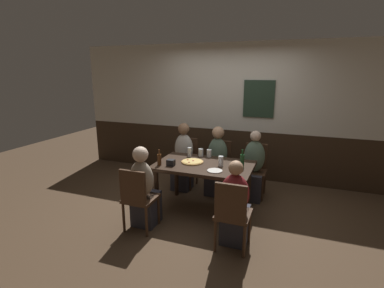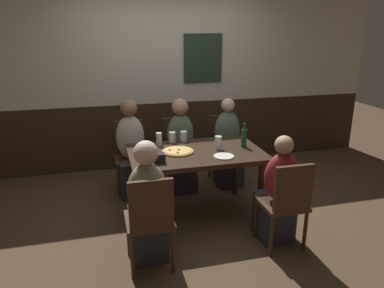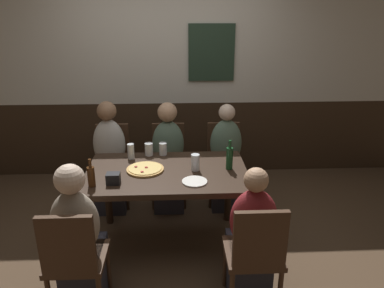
{
  "view_description": "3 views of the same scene",
  "coord_description": "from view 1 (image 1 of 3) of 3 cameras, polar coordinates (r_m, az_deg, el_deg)",
  "views": [
    {
      "loc": [
        1.25,
        -3.86,
        2.08
      ],
      "look_at": [
        -0.22,
        0.08,
        1.01
      ],
      "focal_mm": 27.0,
      "sensor_mm": 36.0,
      "label": 1
    },
    {
      "loc": [
        -0.97,
        -3.57,
        2.02
      ],
      "look_at": [
        -0.04,
        0.0,
        0.82
      ],
      "focal_mm": 34.27,
      "sensor_mm": 36.0,
      "label": 2
    },
    {
      "loc": [
        0.08,
        -3.01,
        2.1
      ],
      "look_at": [
        0.22,
        0.04,
        0.97
      ],
      "focal_mm": 34.8,
      "sensor_mm": 36.0,
      "label": 3
    }
  ],
  "objects": [
    {
      "name": "ground_plane",
      "position": [
        4.56,
        2.31,
        -12.85
      ],
      "size": [
        12.0,
        12.0,
        0.0
      ],
      "primitive_type": "plane",
      "color": "#4C3826"
    },
    {
      "name": "wall_back",
      "position": [
        5.71,
        7.7,
        6.31
      ],
      "size": [
        6.4,
        0.13,
        2.6
      ],
      "color": "#332316",
      "rests_on": "ground_plane"
    },
    {
      "name": "dining_table",
      "position": [
        4.3,
        2.4,
        -5.13
      ],
      "size": [
        1.42,
        0.89,
        0.74
      ],
      "color": "black",
      "rests_on": "ground_plane"
    },
    {
      "name": "chair_left_near",
      "position": [
        3.88,
        -10.69,
        -10.07
      ],
      "size": [
        0.4,
        0.4,
        0.88
      ],
      "color": "#422B1C",
      "rests_on": "ground_plane"
    },
    {
      "name": "chair_right_near",
      "position": [
        3.45,
        7.93,
        -13.17
      ],
      "size": [
        0.4,
        0.4,
        0.88
      ],
      "color": "#422B1C",
      "rests_on": "ground_plane"
    },
    {
      "name": "chair_right_far",
      "position": [
        5.02,
        12.3,
        -4.44
      ],
      "size": [
        0.4,
        0.4,
        0.88
      ],
      "color": "#422B1C",
      "rests_on": "ground_plane"
    },
    {
      "name": "chair_mid_far",
      "position": [
        5.14,
        5.38,
        -3.74
      ],
      "size": [
        0.4,
        0.4,
        0.88
      ],
      "color": "#422B1C",
      "rests_on": "ground_plane"
    },
    {
      "name": "chair_left_far",
      "position": [
        5.32,
        -1.14,
        -3.03
      ],
      "size": [
        0.4,
        0.4,
        0.88
      ],
      "color": "#422B1C",
      "rests_on": "ground_plane"
    },
    {
      "name": "person_left_near",
      "position": [
        4.01,
        -9.47,
        -9.41
      ],
      "size": [
        0.34,
        0.37,
        1.13
      ],
      "color": "#2D2D38",
      "rests_on": "ground_plane"
    },
    {
      "name": "person_right_near",
      "position": [
        3.62,
        8.5,
        -12.67
      ],
      "size": [
        0.34,
        0.37,
        1.08
      ],
      "color": "#2D2D38",
      "rests_on": "ground_plane"
    },
    {
      "name": "person_right_far",
      "position": [
        4.87,
        12.0,
        -5.21
      ],
      "size": [
        0.34,
        0.37,
        1.15
      ],
      "color": "#2D2D38",
      "rests_on": "ground_plane"
    },
    {
      "name": "person_mid_far",
      "position": [
        4.99,
        4.89,
        -4.25
      ],
      "size": [
        0.34,
        0.37,
        1.17
      ],
      "color": "#2D2D38",
      "rests_on": "ground_plane"
    },
    {
      "name": "person_left_far",
      "position": [
        5.18,
        -1.79,
        -3.42
      ],
      "size": [
        0.34,
        0.37,
        1.19
      ],
      "color": "#2D2D38",
      "rests_on": "ground_plane"
    },
    {
      "name": "pizza",
      "position": [
        4.35,
        0.07,
        -3.51
      ],
      "size": [
        0.33,
        0.33,
        0.03
      ],
      "color": "tan",
      "rests_on": "dining_table"
    },
    {
      "name": "tumbler_short",
      "position": [
        4.19,
        5.69,
        -3.53
      ],
      "size": [
        0.07,
        0.07,
        0.15
      ],
      "color": "silver",
      "rests_on": "dining_table"
    },
    {
      "name": "highball_clear",
      "position": [
        4.62,
        3.39,
        -1.93
      ],
      "size": [
        0.08,
        0.08,
        0.12
      ],
      "color": "silver",
      "rests_on": "dining_table"
    },
    {
      "name": "pint_glass_pale",
      "position": [
        4.65,
        1.75,
        -1.76
      ],
      "size": [
        0.08,
        0.08,
        0.12
      ],
      "color": "silver",
      "rests_on": "dining_table"
    },
    {
      "name": "pint_glass_stout",
      "position": [
        4.64,
        -0.49,
        -1.71
      ],
      "size": [
        0.06,
        0.06,
        0.15
      ],
      "color": "silver",
      "rests_on": "dining_table"
    },
    {
      "name": "beer_bottle_green",
      "position": [
        4.13,
        9.86,
        -3.3
      ],
      "size": [
        0.06,
        0.06,
        0.27
      ],
      "color": "#194723",
      "rests_on": "dining_table"
    },
    {
      "name": "beer_bottle_brown",
      "position": [
        4.23,
        -6.49,
        -2.99
      ],
      "size": [
        0.06,
        0.06,
        0.24
      ],
      "color": "#42230F",
      "rests_on": "dining_table"
    },
    {
      "name": "plate_white_large",
      "position": [
        3.99,
        4.52,
        -5.28
      ],
      "size": [
        0.21,
        0.21,
        0.01
      ],
      "primitive_type": "cylinder",
      "color": "white",
      "rests_on": "dining_table"
    },
    {
      "name": "condiment_caddy",
      "position": [
        4.21,
        -4.2,
        -3.68
      ],
      "size": [
        0.11,
        0.09,
        0.09
      ],
      "primitive_type": "cube",
      "color": "black",
      "rests_on": "dining_table"
    }
  ]
}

